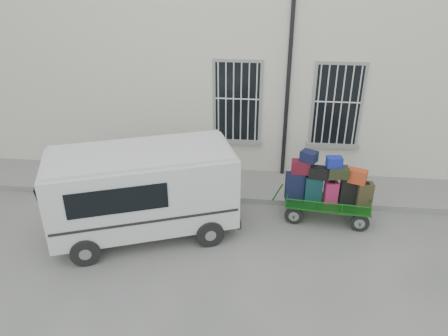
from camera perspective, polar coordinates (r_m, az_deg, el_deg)
ground at (r=10.48m, az=2.51°, el=-8.50°), size 80.00×80.00×0.00m
building at (r=14.37m, az=4.24°, el=14.52°), size 24.00×5.15×6.00m
sidewalk at (r=12.30m, az=3.19°, el=-2.29°), size 24.00×1.70×0.15m
luggage_cart at (r=10.79m, az=13.35°, el=-2.57°), size 2.40×1.11×1.81m
van at (r=10.03m, az=-10.62°, el=-2.58°), size 4.51×3.08×2.11m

